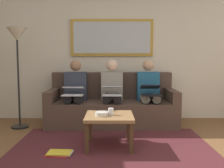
# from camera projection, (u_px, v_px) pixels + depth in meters

# --- Properties ---
(wall_rear) EXTENTS (6.00, 0.12, 2.60)m
(wall_rear) POSITION_uv_depth(u_px,v_px,m) (112.00, 51.00, 4.99)
(wall_rear) COLOR beige
(wall_rear) RESTS_ON ground_plane
(area_rug) EXTENTS (2.60, 1.80, 0.01)m
(area_rug) POSITION_uv_depth(u_px,v_px,m) (112.00, 147.00, 3.37)
(area_rug) COLOR #4C1E23
(area_rug) RESTS_ON ground_plane
(couch) EXTENTS (2.20, 0.90, 0.90)m
(couch) POSITION_uv_depth(u_px,v_px,m) (112.00, 106.00, 4.61)
(couch) COLOR #4C382D
(couch) RESTS_ON ground_plane
(framed_mirror) EXTENTS (1.54, 0.05, 0.68)m
(framed_mirror) POSITION_uv_depth(u_px,v_px,m) (112.00, 38.00, 4.87)
(framed_mirror) COLOR #B7892D
(coffee_table) EXTENTS (0.62, 0.62, 0.42)m
(coffee_table) POSITION_uv_depth(u_px,v_px,m) (109.00, 120.00, 3.39)
(coffee_table) COLOR olive
(coffee_table) RESTS_ON ground_plane
(cup) EXTENTS (0.07, 0.07, 0.09)m
(cup) POSITION_uv_depth(u_px,v_px,m) (111.00, 111.00, 3.38)
(cup) COLOR silver
(cup) RESTS_ON coffee_table
(bowl) EXTENTS (0.17, 0.17, 0.05)m
(bowl) POSITION_uv_depth(u_px,v_px,m) (102.00, 114.00, 3.33)
(bowl) COLOR beige
(bowl) RESTS_ON coffee_table
(person_left) EXTENTS (0.38, 0.58, 1.14)m
(person_left) POSITION_uv_depth(u_px,v_px,m) (149.00, 90.00, 4.51)
(person_left) COLOR #235B84
(person_left) RESTS_ON couch
(laptop_black) EXTENTS (0.32, 0.39, 0.17)m
(laptop_black) POSITION_uv_depth(u_px,v_px,m) (151.00, 90.00, 4.28)
(laptop_black) COLOR black
(person_middle) EXTENTS (0.38, 0.58, 1.14)m
(person_middle) POSITION_uv_depth(u_px,v_px,m) (112.00, 90.00, 4.51)
(person_middle) COLOR gray
(person_middle) RESTS_ON couch
(laptop_silver) EXTENTS (0.31, 0.36, 0.15)m
(laptop_silver) POSITION_uv_depth(u_px,v_px,m) (112.00, 91.00, 4.26)
(laptop_silver) COLOR silver
(person_right) EXTENTS (0.38, 0.58, 1.14)m
(person_right) POSITION_uv_depth(u_px,v_px,m) (75.00, 90.00, 4.51)
(person_right) COLOR #2D3342
(person_right) RESTS_ON couch
(laptop_white) EXTENTS (0.34, 0.32, 0.14)m
(laptop_white) POSITION_uv_depth(u_px,v_px,m) (73.00, 91.00, 4.26)
(laptop_white) COLOR white
(magazine_stack) EXTENTS (0.33, 0.25, 0.03)m
(magazine_stack) POSITION_uv_depth(u_px,v_px,m) (59.00, 153.00, 3.12)
(magazine_stack) COLOR red
(magazine_stack) RESTS_ON ground_plane
(standing_lamp) EXTENTS (0.32, 0.32, 1.66)m
(standing_lamp) POSITION_uv_depth(u_px,v_px,m) (17.00, 45.00, 4.23)
(standing_lamp) COLOR black
(standing_lamp) RESTS_ON ground_plane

